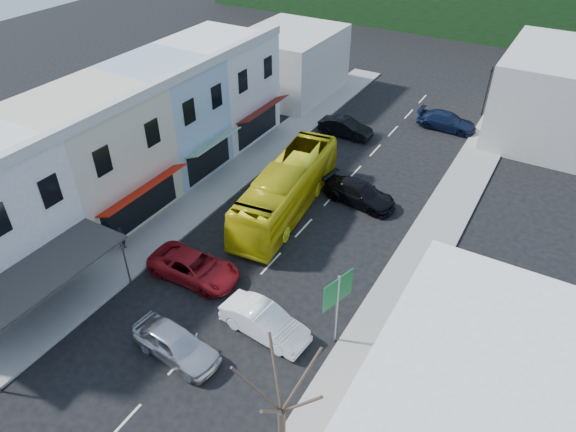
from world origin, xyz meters
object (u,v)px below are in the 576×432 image
object	(u,v)px
car_white	(265,323)
street_tree	(282,412)
bus	(287,190)
pedestrian_left	(121,237)
car_silver	(176,345)
car_red	(194,268)
direction_sign	(336,310)
traffic_signal	(487,91)

from	to	relation	value
car_white	street_tree	world-z (taller)	street_tree
bus	pedestrian_left	xyz separation A→B (m)	(-6.35, -8.72, -0.55)
bus	pedestrian_left	bearing A→B (deg)	-132.89
car_silver	car_red	distance (m)	5.53
pedestrian_left	direction_sign	distance (m)	14.19
pedestrian_left	traffic_signal	bearing A→B (deg)	-37.70
car_white	car_red	size ratio (longest dim) A/B	0.96
car_silver	traffic_signal	size ratio (longest dim) A/B	0.97
car_silver	car_red	world-z (taller)	same
direction_sign	traffic_signal	xyz separation A→B (m)	(0.02, 30.57, 0.09)
car_silver	street_tree	xyz separation A→B (m)	(7.24, -2.26, 3.13)
direction_sign	car_red	bearing A→B (deg)	-165.52
car_silver	car_white	size ratio (longest dim) A/B	1.00
bus	traffic_signal	size ratio (longest dim) A/B	2.56
pedestrian_left	street_tree	distance (m)	16.87
bus	car_white	world-z (taller)	bus
car_silver	car_red	bearing A→B (deg)	34.79
pedestrian_left	traffic_signal	world-z (taller)	traffic_signal
direction_sign	car_silver	bearing A→B (deg)	-127.54
car_silver	street_tree	distance (m)	8.20
car_red	direction_sign	size ratio (longest dim) A/B	1.06
car_red	pedestrian_left	bearing A→B (deg)	91.47
direction_sign	street_tree	world-z (taller)	street_tree
car_silver	bus	bearing A→B (deg)	12.04
car_red	traffic_signal	distance (m)	31.65
car_silver	car_red	size ratio (longest dim) A/B	0.96
traffic_signal	direction_sign	bearing A→B (deg)	106.73
car_white	traffic_signal	world-z (taller)	traffic_signal
car_white	car_silver	bearing A→B (deg)	144.07
bus	traffic_signal	xyz separation A→B (m)	(7.80, 21.92, 0.72)
car_red	street_tree	xyz separation A→B (m)	(9.97, -7.06, 3.13)
car_red	pedestrian_left	size ratio (longest dim) A/B	2.71
car_white	traffic_signal	bearing A→B (deg)	-0.50
car_silver	direction_sign	distance (m)	7.82
car_white	car_red	bearing A→B (deg)	80.53
bus	car_white	distance (m)	10.91
car_silver	car_white	distance (m)	4.40
car_white	direction_sign	distance (m)	3.80
bus	direction_sign	distance (m)	11.65
car_silver	pedestrian_left	size ratio (longest dim) A/B	2.59
pedestrian_left	direction_sign	world-z (taller)	direction_sign
street_tree	traffic_signal	size ratio (longest dim) A/B	1.69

